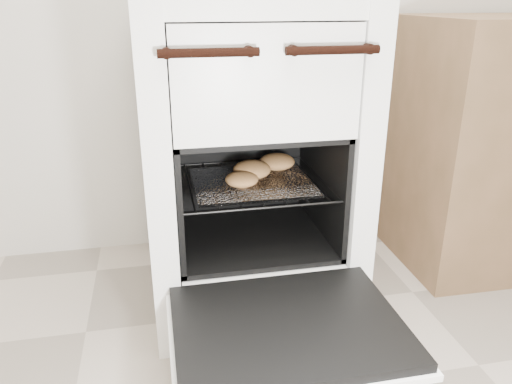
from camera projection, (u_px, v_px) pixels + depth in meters
stove at (246, 160)px, 1.46m from camera, size 0.58×0.64×0.89m
oven_door at (288, 328)px, 1.11m from camera, size 0.52×0.40×0.04m
oven_rack at (251, 182)px, 1.42m from camera, size 0.42×0.40×0.01m
foil_sheet at (252, 182)px, 1.40m from camera, size 0.33×0.29×0.01m
baked_rolls at (263, 167)px, 1.45m from camera, size 0.26×0.25×0.05m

